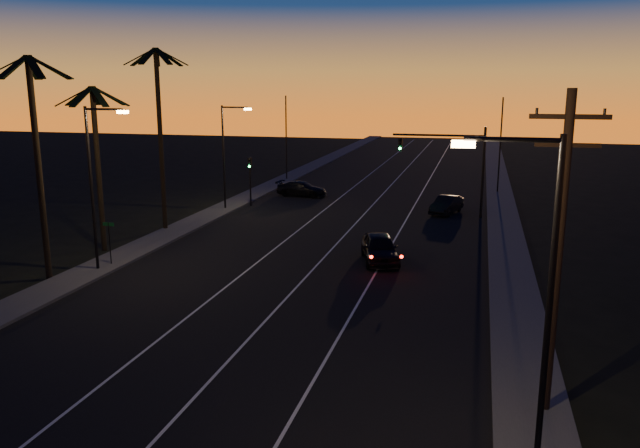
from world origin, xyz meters
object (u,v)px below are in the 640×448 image
(signal_mast, at_px, (452,155))
(lead_car, at_px, (380,248))
(cross_car, at_px, (302,189))
(right_car, at_px, (446,205))
(utility_pole, at_px, (558,249))

(signal_mast, distance_m, lead_car, 15.15)
(cross_car, bearing_deg, right_car, -19.70)
(right_car, distance_m, cross_car, 14.30)
(lead_car, height_order, cross_car, lead_car)
(utility_pole, distance_m, right_car, 31.66)
(utility_pole, bearing_deg, cross_car, 117.02)
(lead_car, distance_m, right_car, 15.51)
(utility_pole, distance_m, lead_car, 18.11)
(utility_pole, height_order, lead_car, utility_pole)
(utility_pole, bearing_deg, lead_car, 116.24)
(cross_car, bearing_deg, signal_mast, -22.77)
(utility_pole, bearing_deg, signal_mast, 98.47)
(signal_mast, bearing_deg, right_car, 108.41)
(signal_mast, height_order, cross_car, signal_mast)
(utility_pole, distance_m, cross_car, 40.43)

